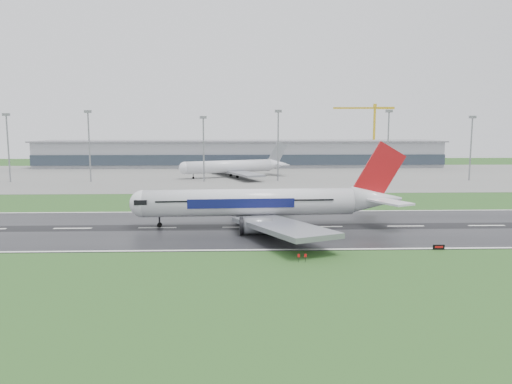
{
  "coord_description": "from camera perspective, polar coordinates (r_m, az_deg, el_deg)",
  "views": [
    {
      "loc": [
        -0.2,
        -114.4,
        23.96
      ],
      "look_at": [
        3.99,
        12.0,
        7.0
      ],
      "focal_mm": 34.08,
      "sensor_mm": 36.0,
      "label": 1
    }
  ],
  "objects": [
    {
      "name": "floodmast_1",
      "position": [
        224.39,
        -18.97,
        4.93
      ],
      "size": [
        0.64,
        0.64,
        29.98
      ],
      "primitive_type": "cylinder",
      "color": "gray",
      "rests_on": "ground"
    },
    {
      "name": "parked_airliner",
      "position": [
        233.26,
        -2.7,
        3.79
      ],
      "size": [
        71.99,
        69.85,
        16.52
      ],
      "primitive_type": null,
      "rotation": [
        0.0,
        0.0,
        0.39
      ],
      "color": "silver",
      "rests_on": "apron"
    },
    {
      "name": "main_airliner",
      "position": [
        117.23,
        1.5,
        0.74
      ],
      "size": [
        69.28,
        66.29,
        19.56
      ],
      "primitive_type": null,
      "rotation": [
        0.0,
        0.0,
        0.05
      ],
      "color": "silver",
      "rests_on": "runway"
    },
    {
      "name": "floodmast_5",
      "position": [
        238.22,
        23.89,
        4.56
      ],
      "size": [
        0.64,
        0.64,
        27.75
      ],
      "primitive_type": "cylinder",
      "color": "gray",
      "rests_on": "ground"
    },
    {
      "name": "runway",
      "position": [
        116.87,
        -1.77,
        -4.17
      ],
      "size": [
        400.0,
        45.0,
        0.1
      ],
      "primitive_type": "cube",
      "color": "black",
      "rests_on": "ground"
    },
    {
      "name": "runway_sign",
      "position": [
        102.46,
        20.66,
        -6.09
      ],
      "size": [
        2.3,
        0.27,
        1.04
      ],
      "primitive_type": null,
      "rotation": [
        0.0,
        0.0,
        -0.0
      ],
      "color": "black",
      "rests_on": "ground"
    },
    {
      "name": "terminal",
      "position": [
        299.85,
        -1.86,
        4.49
      ],
      "size": [
        240.0,
        36.0,
        15.0
      ],
      "primitive_type": "cube",
      "color": "gray",
      "rests_on": "ground"
    },
    {
      "name": "floodmast_0",
      "position": [
        236.95,
        -27.06,
        4.48
      ],
      "size": [
        0.64,
        0.64,
        28.67
      ],
      "primitive_type": "cylinder",
      "color": "gray",
      "rests_on": "ground"
    },
    {
      "name": "floodmast_2",
      "position": [
        215.23,
        -6.17,
        4.88
      ],
      "size": [
        0.64,
        0.64,
        27.53
      ],
      "primitive_type": "cylinder",
      "color": "gray",
      "rests_on": "ground"
    },
    {
      "name": "tower_crane",
      "position": [
        326.29,
        13.69,
        6.65
      ],
      "size": [
        39.29,
        5.01,
        39.17
      ],
      "primitive_type": null,
      "rotation": [
        0.0,
        0.0,
        -0.07
      ],
      "color": "gold",
      "rests_on": "ground"
    },
    {
      "name": "ground",
      "position": [
        116.88,
        -1.77,
        -4.19
      ],
      "size": [
        520.0,
        520.0,
        0.0
      ],
      "primitive_type": "plane",
      "color": "#224A1B",
      "rests_on": "ground"
    },
    {
      "name": "floodmast_3",
      "position": [
        215.24,
        2.61,
        5.28
      ],
      "size": [
        0.64,
        0.64,
        30.25
      ],
      "primitive_type": "cylinder",
      "color": "gray",
      "rests_on": "ground"
    },
    {
      "name": "apron",
      "position": [
        240.59,
        -1.84,
        1.93
      ],
      "size": [
        400.0,
        130.0,
        0.08
      ],
      "primitive_type": "cube",
      "color": "slate",
      "rests_on": "ground"
    },
    {
      "name": "floodmast_4",
      "position": [
        224.45,
        15.22,
        5.12
      ],
      "size": [
        0.64,
        0.64,
        30.31
      ],
      "primitive_type": "cylinder",
      "color": "gray",
      "rests_on": "ground"
    }
  ]
}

